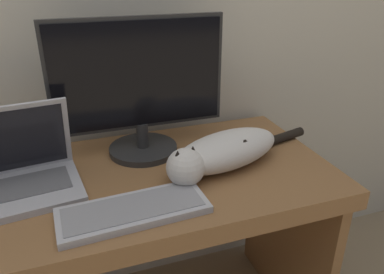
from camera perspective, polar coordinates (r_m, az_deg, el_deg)
desk at (r=1.23m, az=-12.70°, el=-12.52°), size 1.41×0.61×0.71m
monitor at (r=1.21m, az=-8.01°, el=7.34°), size 0.55×0.23×0.44m
laptop at (r=1.15m, az=-24.67°, el=-5.31°), size 0.33×0.27×0.25m
external_keyboard at (r=0.98m, az=-8.89°, el=-10.97°), size 0.39×0.17×0.02m
cat at (r=1.16m, az=4.73°, el=-2.17°), size 0.57×0.26×0.12m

